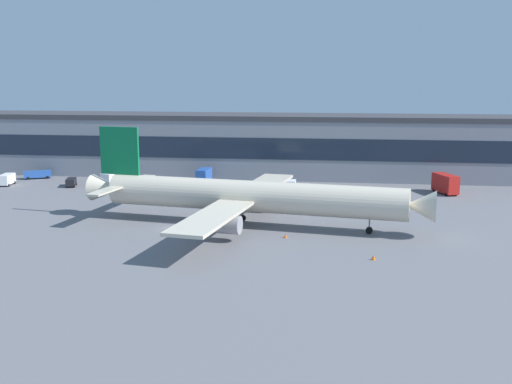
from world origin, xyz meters
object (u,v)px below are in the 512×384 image
Objects in this scene: catering_truck at (445,183)px; crew_van at (7,179)px; traffic_cone_0 at (286,236)px; belt_loader at (38,174)px; fuel_truck at (119,178)px; follow_me_car at (71,182)px; baggage_tug at (291,184)px; stair_truck at (204,176)px; airliner at (248,196)px; traffic_cone_1 at (373,257)px.

catering_truck reaches higher than crew_van.
belt_loader is at bearing 143.78° from traffic_cone_0.
fuel_truck reaches higher than follow_me_car.
traffic_cone_0 is at bearing -86.70° from baggage_tug.
baggage_tug is 42.59m from traffic_cone_0.
follow_me_car is 15.38m from crew_van.
crew_van is at bearing -170.10° from stair_truck.
airliner reaches higher than belt_loader.
follow_me_car is (-29.28, -7.33, -0.89)m from stair_truck.
airliner is at bearing -97.50° from baggage_tug.
airliner is 67.94m from crew_van.
catering_truck is 95.92m from belt_loader.
crew_van reaches higher than follow_me_car.
follow_me_car is 81.28m from traffic_cone_1.
traffic_cone_1 is at bearing -36.55° from follow_me_car.
belt_loader is at bearing 74.63° from crew_van.
baggage_tug is 33.19m from catering_truck.
baggage_tug is 0.66× the size of crew_van.
belt_loader is at bearing 145.20° from airliner.
follow_me_car is (-49.87, -4.18, 0.00)m from baggage_tug.
stair_truck is 1.29× the size of follow_me_car.
traffic_cone_1 is (54.66, -50.37, -1.52)m from fuel_truck.
fuel_truck is 12.08× the size of traffic_cone_1.
traffic_cone_0 is at bearing -29.23° from crew_van.
stair_truck is at bearing 9.90° from crew_van.
stair_truck is (-53.72, 4.67, -0.31)m from catering_truck.
baggage_tug is 0.41× the size of fuel_truck.
fuel_truck is at bearing -17.42° from belt_loader.
follow_me_car is at bearing 1.72° from crew_van.
follow_me_car is 6.53× the size of traffic_cone_1.
belt_loader is (-57.93, 40.25, -3.84)m from airliner.
fuel_truck is (-34.60, 32.93, -3.11)m from airliner.
catering_truck reaches higher than belt_loader.
catering_truck is at bearing -3.96° from belt_loader.
fuel_truck is (-72.36, -0.69, -0.41)m from catering_truck.
traffic_cone_0 is (52.32, -38.33, -0.76)m from follow_me_car.
traffic_cone_1 is at bearing -57.12° from stair_truck.
traffic_cone_1 is at bearing -41.00° from airliner.
baggage_tug is at bearing 3.23° from fuel_truck.
fuel_truck is (23.33, -7.32, 0.73)m from belt_loader.
follow_me_car reaches higher than traffic_cone_1.
fuel_truck is at bearing 135.96° from traffic_cone_0.
belt_loader is at bearing 177.32° from stair_truck.
belt_loader is at bearing 143.78° from follow_me_car.
stair_truck is at bearing 122.88° from traffic_cone_1.
traffic_cone_1 is (12.98, -10.07, 0.03)m from traffic_cone_0.
airliner is 12.60× the size of follow_me_car.
follow_me_car is (-83.00, -2.66, -1.20)m from catering_truck.
catering_truck reaches higher than traffic_cone_0.
stair_truck is at bearing 112.63° from airliner.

